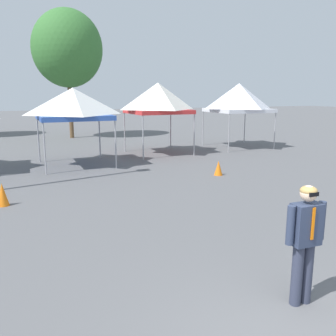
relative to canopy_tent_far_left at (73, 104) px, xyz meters
The scene contains 7 objects.
canopy_tent_far_left is the anchor object (origin of this frame).
canopy_tent_behind_left 4.69m from the canopy_tent_far_left, 18.94° to the left, with size 2.92×2.92×3.57m.
canopy_tent_left_of_center 9.64m from the canopy_tent_far_left, 10.70° to the left, with size 3.17×3.17×3.60m.
person_foreground 12.11m from the canopy_tent_far_left, 84.31° to the right, with size 0.65×0.27×1.78m.
tree_behind_tents_right 10.85m from the canopy_tent_far_left, 81.96° to the left, with size 4.66×4.66×8.56m.
traffic_cone_lot_center 6.23m from the canopy_tent_far_left, 119.34° to the right, with size 0.32×0.32×0.64m, color orange.
traffic_cone_near_barrier 6.60m from the canopy_tent_far_left, 42.20° to the right, with size 0.32×0.32×0.55m, color orange.
Camera 1 is at (-2.98, -2.42, 3.01)m, focal length 38.49 mm.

